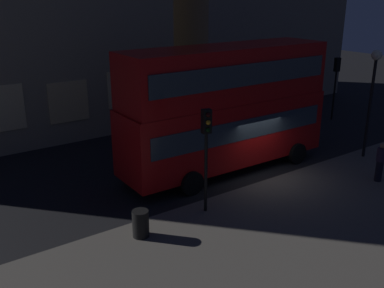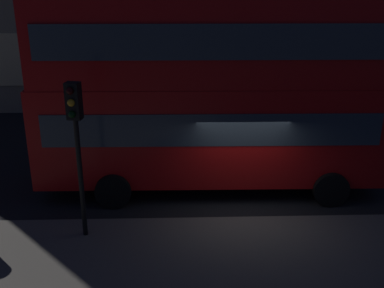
% 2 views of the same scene
% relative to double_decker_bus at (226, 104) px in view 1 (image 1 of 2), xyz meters
% --- Properties ---
extents(ground_plane, '(80.00, 80.00, 0.00)m').
position_rel_double_decker_bus_xyz_m(ground_plane, '(0.82, -1.64, -3.12)').
color(ground_plane, black).
extents(sidewalk_slab, '(44.00, 7.19, 0.12)m').
position_rel_double_decker_bus_xyz_m(sidewalk_slab, '(0.82, -5.71, -3.06)').
color(sidewalk_slab, '#5B564F').
rests_on(sidewalk_slab, ground).
extents(double_decker_bus, '(10.03, 2.95, 5.63)m').
position_rel_double_decker_bus_xyz_m(double_decker_bus, '(0.00, 0.00, 0.00)').
color(double_decker_bus, '#B20F0F').
rests_on(double_decker_bus, ground).
extents(traffic_light_near_kerb, '(0.37, 0.39, 3.87)m').
position_rel_double_decker_bus_xyz_m(traffic_light_near_kerb, '(-3.25, -2.88, -0.22)').
color(traffic_light_near_kerb, black).
rests_on(traffic_light_near_kerb, sidewalk_slab).
extents(traffic_light_far_side, '(0.37, 0.39, 3.94)m').
position_rel_double_decker_bus_xyz_m(traffic_light_far_side, '(11.00, 2.64, -0.29)').
color(traffic_light_far_side, black).
rests_on(traffic_light_far_side, ground).
extents(street_lamp, '(0.48, 0.48, 5.17)m').
position_rel_double_decker_bus_xyz_m(street_lamp, '(6.52, -2.79, 0.74)').
color(street_lamp, black).
rests_on(street_lamp, sidewalk_slab).
extents(pedestrian, '(0.37, 0.37, 1.70)m').
position_rel_double_decker_bus_xyz_m(pedestrian, '(4.41, -4.95, -2.13)').
color(pedestrian, black).
rests_on(pedestrian, sidewalk_slab).
extents(litter_bin, '(0.56, 0.56, 0.93)m').
position_rel_double_decker_bus_xyz_m(litter_bin, '(-6.07, -3.08, -2.54)').
color(litter_bin, black).
rests_on(litter_bin, sidewalk_slab).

